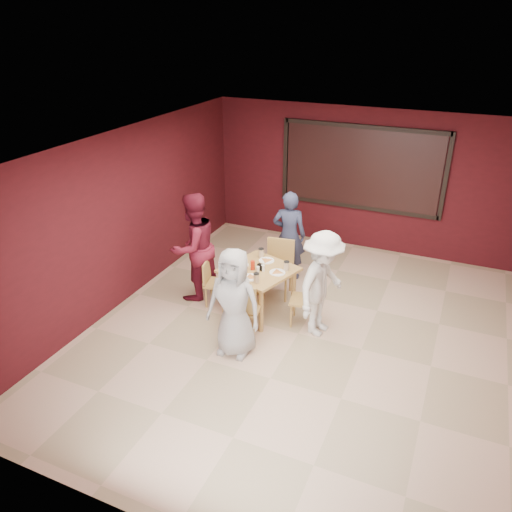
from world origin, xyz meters
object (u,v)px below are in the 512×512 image
at_px(chair_right, 308,297).
at_px(diner_right, 322,284).
at_px(diner_back, 289,235).
at_px(chair_back, 279,264).
at_px(chair_left, 213,280).
at_px(diner_front, 234,303).
at_px(diner_left, 194,247).
at_px(chair_front, 244,307).
at_px(dining_table, 259,274).

distance_m(chair_right, diner_right, 0.44).
bearing_deg(diner_back, chair_right, 109.71).
height_order(chair_back, diner_right, diner_right).
relative_size(chair_left, diner_front, 0.48).
distance_m(diner_front, diner_left, 1.72).
relative_size(chair_front, chair_left, 1.20).
height_order(chair_left, diner_right, diner_right).
bearing_deg(diner_front, diner_left, 137.08).
bearing_deg(diner_left, chair_left, 94.07).
bearing_deg(chair_left, chair_right, 1.92).
bearing_deg(diner_right, chair_left, 99.18).
xyz_separation_m(chair_left, diner_left, (-0.40, 0.11, 0.48)).
xyz_separation_m(chair_back, chair_left, (-0.85, -0.76, -0.11)).
xyz_separation_m(chair_back, diner_front, (0.04, -1.79, 0.25)).
distance_m(chair_left, diner_right, 1.89).
bearing_deg(chair_right, chair_front, -136.37).
bearing_deg(chair_left, diner_left, 164.68).
distance_m(chair_front, chair_right, 1.04).
distance_m(diner_left, diner_right, 2.25).
bearing_deg(diner_front, chair_back, 89.93).
height_order(chair_back, chair_right, chair_back).
height_order(chair_right, diner_back, diner_back).
height_order(chair_front, chair_back, chair_back).
relative_size(diner_left, diner_right, 1.12).
bearing_deg(chair_front, chair_left, 142.45).
relative_size(diner_front, diner_left, 0.87).
bearing_deg(chair_right, dining_table, 179.43).
distance_m(chair_back, diner_back, 0.68).
xyz_separation_m(chair_left, diner_front, (0.89, -1.03, 0.36)).
xyz_separation_m(chair_left, diner_right, (1.85, -0.08, 0.38)).
relative_size(diner_front, diner_right, 0.98).
bearing_deg(chair_back, diner_front, -88.66).
bearing_deg(diner_left, diner_right, 104.54).
distance_m(chair_front, chair_left, 1.09).
xyz_separation_m(chair_back, chair_right, (0.76, -0.71, -0.07)).
bearing_deg(diner_left, diner_back, 156.48).
bearing_deg(diner_front, diner_back, 90.90).
height_order(dining_table, diner_left, diner_left).
relative_size(chair_back, diner_front, 0.60).
height_order(chair_front, diner_left, diner_left).
height_order(diner_back, diner_left, diner_left).
distance_m(chair_front, diner_back, 2.07).
relative_size(chair_front, diner_right, 0.56).
xyz_separation_m(dining_table, diner_front, (0.10, -1.09, 0.12)).
xyz_separation_m(chair_front, diner_right, (0.99, 0.58, 0.29)).
bearing_deg(diner_back, chair_front, 80.07).
distance_m(diner_back, diner_left, 1.75).
relative_size(dining_table, diner_right, 0.76).
relative_size(dining_table, chair_back, 1.29).
xyz_separation_m(chair_front, chair_right, (0.75, 0.72, -0.05)).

